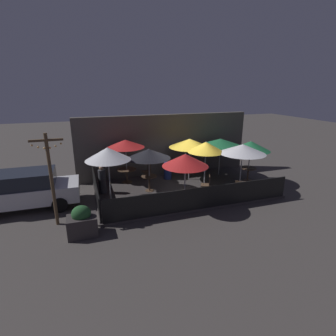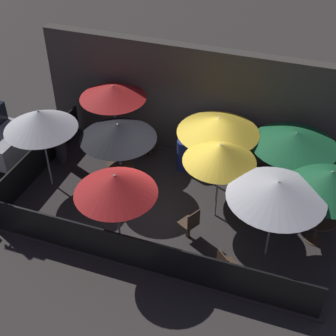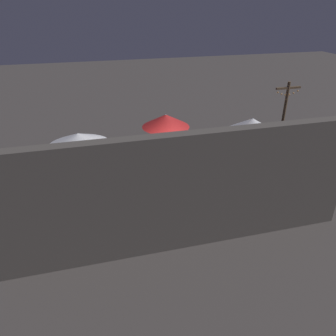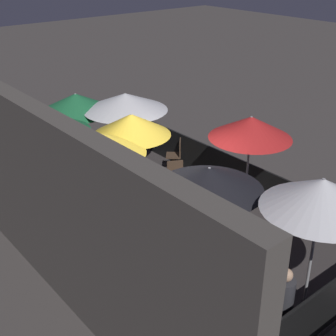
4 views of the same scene
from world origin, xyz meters
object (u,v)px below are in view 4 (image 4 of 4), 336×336
object	(u,v)px
patron_0	(107,234)
patio_umbrella_2	(175,214)
patio_umbrella_7	(43,125)
patio_umbrella_4	(94,143)
patio_umbrella_6	(131,125)
patron_1	(282,308)
patio_chair_0	(176,178)
patio_umbrella_0	(209,179)
patio_chair_1	(128,268)
dining_table_2	(175,293)
patio_chair_2	(176,154)
patio_umbrella_8	(251,127)
patio_umbrella_3	(321,194)
patio_umbrella_5	(125,102)
dining_table_0	(206,237)
dining_table_1	(80,149)
patio_umbrella_1	(76,103)

from	to	relation	value
patron_0	patio_umbrella_2	bearing A→B (deg)	142.74
patio_umbrella_2	patio_umbrella_7	bearing A→B (deg)	-4.26
patio_umbrella_4	patio_umbrella_6	distance (m)	1.25
patron_1	patio_umbrella_6	bearing A→B (deg)	27.55
patio_umbrella_4	patio_chair_0	size ratio (longest dim) A/B	2.42
patio_umbrella_0	patio_chair_0	world-z (taller)	patio_umbrella_0
patio_umbrella_0	patio_chair_1	world-z (taller)	patio_umbrella_0
patio_umbrella_7	dining_table_2	distance (m)	5.39
patio_umbrella_7	patio_chair_1	xyz separation A→B (m)	(-4.09, 0.52, -1.41)
patio_umbrella_0	patio_chair_2	size ratio (longest dim) A/B	2.30
patio_umbrella_6	patio_umbrella_8	size ratio (longest dim) A/B	0.99
patio_umbrella_3	patio_chair_0	xyz separation A→B (m)	(4.33, -0.70, -1.64)
patio_umbrella_5	dining_table_2	world-z (taller)	patio_umbrella_5
patio_umbrella_7	patio_umbrella_3	bearing A→B (deg)	-164.96
patio_chair_2	patron_1	distance (m)	6.33
patron_1	dining_table_2	bearing A→B (deg)	73.74
patio_umbrella_3	patio_umbrella_4	xyz separation A→B (m)	(4.37, 1.50, -0.14)
patio_umbrella_8	patio_umbrella_0	bearing A→B (deg)	113.34
patio_umbrella_2	patio_chair_2	bearing A→B (deg)	-40.64
dining_table_0	patron_0	world-z (taller)	patron_0
patio_umbrella_7	dining_table_0	distance (m)	4.72
patio_umbrella_7	patron_0	size ratio (longest dim) A/B	1.87
patio_umbrella_7	patron_0	xyz separation A→B (m)	(-3.00, 0.26, -1.37)
patio_umbrella_2	patio_umbrella_3	bearing A→B (deg)	-117.73
patio_umbrella_4	dining_table_1	distance (m)	3.46
patio_chair_1	patio_umbrella_8	bearing A→B (deg)	92.65
patron_0	patio_umbrella_1	bearing A→B (deg)	-56.90
patio_chair_0	patio_umbrella_6	bearing A→B (deg)	-82.88
patio_umbrella_3	patio_umbrella_5	distance (m)	6.24
patio_umbrella_3	patio_chair_0	distance (m)	4.68
patio_umbrella_2	patio_umbrella_4	xyz separation A→B (m)	(3.27, -0.58, -0.07)
patio_umbrella_1	patio_umbrella_6	bearing A→B (deg)	179.45
patio_umbrella_2	patron_1	size ratio (longest dim) A/B	1.69
patio_umbrella_3	patio_umbrella_5	xyz separation A→B (m)	(6.21, -0.58, -0.13)
patio_umbrella_5	patio_umbrella_7	xyz separation A→B (m)	(0.10, 2.27, -0.13)
patio_umbrella_8	patio_chair_2	bearing A→B (deg)	-1.58
patio_umbrella_4	patio_chair_1	bearing A→B (deg)	161.52
patio_umbrella_6	patio_chair_2	distance (m)	2.62
patio_umbrella_0	dining_table_2	world-z (taller)	patio_umbrella_0
patio_umbrella_2	patio_umbrella_6	bearing A→B (deg)	-26.20
patio_umbrella_5	patron_1	xyz separation A→B (m)	(-6.46, 1.62, -1.40)
patio_umbrella_6	patron_1	size ratio (longest dim) A/B	1.69
patio_umbrella_2	patio_chair_1	size ratio (longest dim) A/B	2.54
patron_0	patio_chair_1	bearing A→B (deg)	132.45
patio_umbrella_1	patio_umbrella_4	bearing A→B (deg)	157.15
patio_umbrella_4	patio_chair_0	xyz separation A→B (m)	(-0.04, -2.20, -1.51)
patio_umbrella_2	patio_chair_2	distance (m)	5.98
dining_table_1	patron_1	distance (m)	7.56
patio_umbrella_4	patio_umbrella_5	distance (m)	2.78
dining_table_0	patron_1	size ratio (longest dim) A/B	0.57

